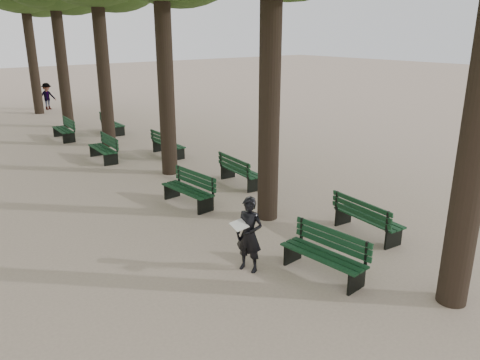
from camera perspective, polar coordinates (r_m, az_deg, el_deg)
ground at (r=9.34m, az=8.70°, el=-12.25°), size 120.00×120.00×0.00m
bench_left_0 at (r=9.49m, az=10.06°, el=-9.95°), size 0.72×1.84×0.92m
bench_left_1 at (r=13.01m, az=-6.36°, el=-1.91°), size 0.70×1.84×0.92m
bench_left_2 at (r=18.09m, az=-16.32°, el=3.14°), size 0.68×1.83×0.92m
bench_left_3 at (r=22.13m, az=-20.69°, el=5.32°), size 0.68×1.83×0.92m
bench_right_0 at (r=11.48m, az=15.25°, el=-5.24°), size 0.74×1.85×0.92m
bench_right_1 at (r=14.64m, az=0.12°, el=0.47°), size 0.74×1.85×0.92m
bench_right_2 at (r=18.27m, az=-8.72°, el=3.81°), size 0.62×1.82×0.92m
bench_right_3 at (r=22.84m, az=-15.24°, el=6.21°), size 0.65×1.82×0.92m
man_with_map at (r=9.34m, az=1.12°, el=-6.66°), size 0.70×0.69×1.56m
pedestrian_b at (r=30.94m, az=-22.44°, el=9.41°), size 1.07×0.58×1.59m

